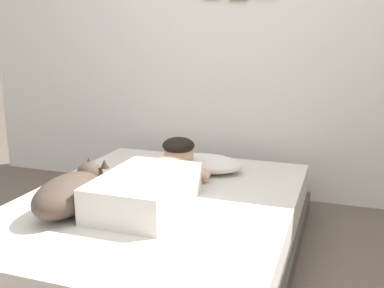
% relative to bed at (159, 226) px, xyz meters
% --- Properties ---
extents(back_wall, '(4.43, 0.12, 2.50)m').
position_rel_bed_xyz_m(back_wall, '(0.15, 1.20, 1.08)').
color(back_wall, silver).
rests_on(back_wall, ground).
extents(bed, '(1.52, 1.93, 0.34)m').
position_rel_bed_xyz_m(bed, '(0.00, 0.00, 0.00)').
color(bed, '#4C4742').
rests_on(bed, ground).
extents(pillow, '(0.52, 0.32, 0.11)m').
position_rel_bed_xyz_m(pillow, '(0.09, 0.56, 0.23)').
color(pillow, white).
rests_on(pillow, bed).
extents(person_lying, '(0.43, 0.92, 0.27)m').
position_rel_bed_xyz_m(person_lying, '(-0.01, -0.02, 0.28)').
color(person_lying, silver).
rests_on(person_lying, bed).
extents(dog, '(0.26, 0.57, 0.21)m').
position_rel_bed_xyz_m(dog, '(-0.34, -0.32, 0.28)').
color(dog, '#4C3D33').
rests_on(dog, bed).
extents(coffee_cup, '(0.12, 0.09, 0.07)m').
position_rel_bed_xyz_m(coffee_cup, '(0.11, 0.31, 0.21)').
color(coffee_cup, '#D84C47').
rests_on(coffee_cup, bed).
extents(cell_phone, '(0.07, 0.14, 0.01)m').
position_rel_bed_xyz_m(cell_phone, '(-0.19, -0.37, 0.18)').
color(cell_phone, black).
rests_on(cell_phone, bed).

